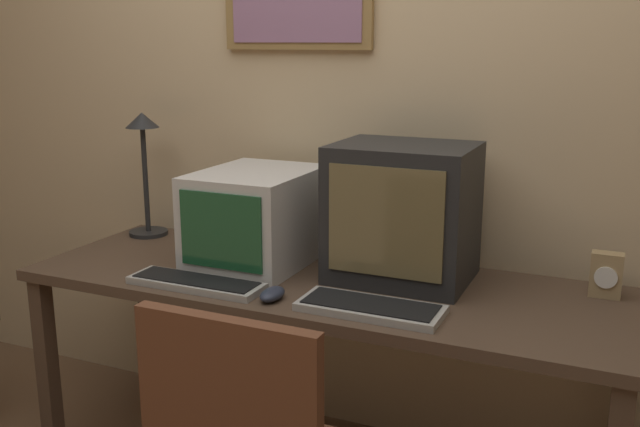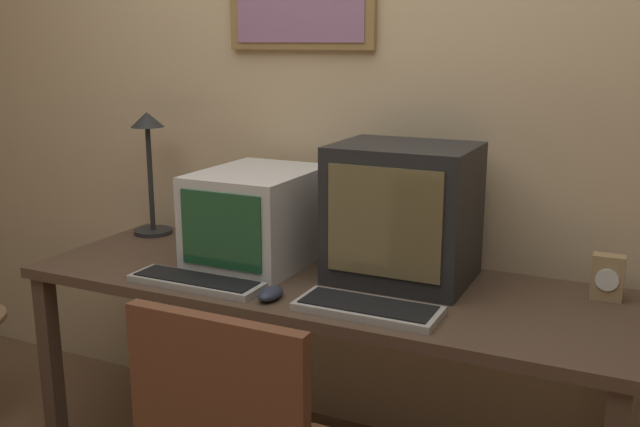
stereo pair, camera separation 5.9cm
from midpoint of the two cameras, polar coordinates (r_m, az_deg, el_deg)
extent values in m
cube|color=#D1B284|center=(2.57, 3.19, 9.81)|extent=(8.00, 0.05, 2.60)
cube|color=#4C3828|center=(2.31, -0.73, -5.69)|extent=(1.94, 0.66, 0.04)
cube|color=#4C3828|center=(2.74, -21.54, -11.66)|extent=(0.06, 0.06, 0.69)
cube|color=#4C3828|center=(3.12, -14.10, -7.94)|extent=(0.06, 0.06, 0.69)
cube|color=#4C3828|center=(2.52, 22.21, -13.95)|extent=(0.06, 0.06, 0.69)
cube|color=beige|center=(2.45, -5.78, -0.29)|extent=(0.36, 0.46, 0.32)
cube|color=#194C28|center=(2.25, -8.71, -1.42)|extent=(0.29, 0.01, 0.24)
cube|color=black|center=(2.27, 5.93, 0.08)|extent=(0.43, 0.35, 0.44)
cube|color=brown|center=(2.10, 4.41, -0.72)|extent=(0.36, 0.01, 0.33)
cube|color=#A8A399|center=(2.27, -10.61, -5.52)|extent=(0.44, 0.13, 0.02)
cube|color=black|center=(2.26, -10.63, -5.21)|extent=(0.41, 0.11, 0.00)
cube|color=#A8A399|center=(2.03, 3.22, -7.57)|extent=(0.41, 0.17, 0.02)
cube|color=black|center=(2.03, 3.23, -7.23)|extent=(0.38, 0.14, 0.00)
ellipsoid|color=#282D3D|center=(2.12, -4.63, -6.45)|extent=(0.06, 0.11, 0.04)
cube|color=#A38456|center=(2.28, 21.25, -4.60)|extent=(0.09, 0.05, 0.14)
cylinder|color=white|center=(2.26, 21.20, -4.81)|extent=(0.07, 0.00, 0.07)
cylinder|color=black|center=(2.91, -14.12, -1.49)|extent=(0.15, 0.15, 0.02)
cylinder|color=black|center=(2.86, -14.37, 2.70)|extent=(0.02, 0.02, 0.42)
cone|color=black|center=(2.83, -14.64, 7.25)|extent=(0.13, 0.13, 0.06)
cube|color=brown|center=(1.53, -8.49, -16.21)|extent=(0.42, 0.04, 0.46)
camera|label=1|loc=(0.03, -90.75, -0.18)|focal=40.00mm
camera|label=2|loc=(0.03, 89.25, 0.18)|focal=40.00mm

